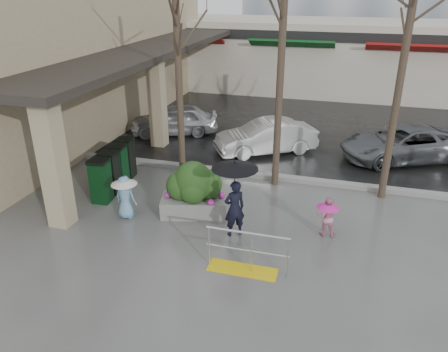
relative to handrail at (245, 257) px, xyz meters
The scene contains 20 objects.
ground 1.85m from the handrail, 138.58° to the left, with size 120.00×120.00×0.00m, color #51514F.
street_asphalt 23.24m from the handrail, 93.36° to the left, with size 120.00×36.00×0.01m, color black.
curb 5.38m from the handrail, 104.66° to the left, with size 120.00×0.30×0.15m, color gray.
near_building 14.32m from the handrail, 138.39° to the left, with size 6.00×18.00×8.00m, color tan.
canopy_slab 11.54m from the handrail, 123.81° to the left, with size 2.80×18.00×0.25m, color #2D2823.
pillar_front 5.48m from the handrail, behind, with size 0.55×0.55×3.50m, color tan.
pillar_back 9.02m from the handrail, 126.15° to the left, with size 0.55×0.55×3.50m, color tan.
storefront_row 19.25m from the handrail, 88.07° to the left, with size 34.00×6.74×4.00m.
handrail is the anchor object (origin of this frame).
tree_west 7.52m from the handrail, 124.99° to the left, with size 3.20×3.20×6.80m.
tree_midwest 6.83m from the handrail, 91.91° to the left, with size 3.20×3.20×7.00m.
tree_mideast 7.28m from the handrail, 56.81° to the left, with size 3.20×3.20×6.50m.
woman 1.82m from the handrail, 113.86° to the left, with size 1.17×1.17×2.09m.
child_pink 2.66m from the handrail, 51.82° to the left, with size 0.58×0.58×1.08m.
child_blue 4.06m from the handrail, 158.27° to the left, with size 0.72×0.72×1.24m.
planter 3.02m from the handrail, 132.13° to the left, with size 1.98×1.34×1.58m.
news_boxes 5.89m from the handrail, 148.10° to the left, with size 0.74×2.44×1.34m.
car_a 10.14m from the handrail, 121.02° to the left, with size 1.49×3.70×1.26m, color #BCBCC1.
car_b 7.63m from the handrail, 97.62° to the left, with size 1.33×3.82×1.26m, color silver.
car_c 9.13m from the handrail, 64.22° to the left, with size 2.09×4.53×1.26m, color slate.
Camera 1 is at (3.17, -9.23, 6.04)m, focal length 35.00 mm.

